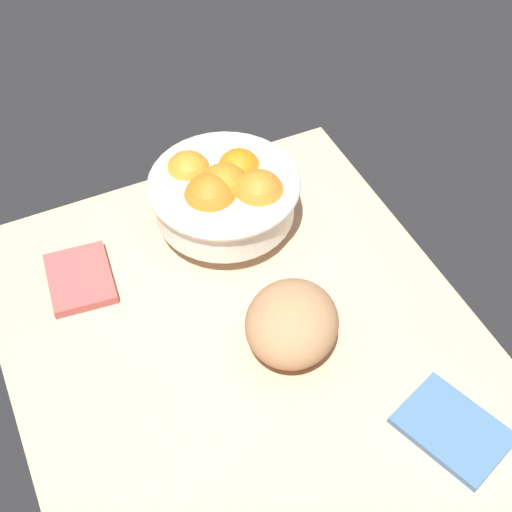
{
  "coord_description": "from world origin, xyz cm",
  "views": [
    {
      "loc": [
        50.17,
        -21.92,
        80.47
      ],
      "look_at": [
        -9.2,
        5.79,
        5.0
      ],
      "focal_mm": 51.02,
      "sensor_mm": 36.0,
      "label": 1
    }
  ],
  "objects_px": {
    "napkin_folded": "(80,279)",
    "napkin_spare": "(453,429)",
    "fruit_bowl": "(225,192)",
    "bread_loaf": "(292,323)"
  },
  "relations": [
    {
      "from": "napkin_folded",
      "to": "napkin_spare",
      "type": "bearing_deg",
      "value": 39.42
    },
    {
      "from": "fruit_bowl",
      "to": "napkin_spare",
      "type": "xyz_separation_m",
      "value": [
        0.43,
        0.11,
        -0.06
      ]
    },
    {
      "from": "napkin_folded",
      "to": "bread_loaf",
      "type": "bearing_deg",
      "value": 45.85
    },
    {
      "from": "napkin_folded",
      "to": "fruit_bowl",
      "type": "bearing_deg",
      "value": 94.25
    },
    {
      "from": "bread_loaf",
      "to": "napkin_spare",
      "type": "relative_size",
      "value": 1.06
    },
    {
      "from": "napkin_spare",
      "to": "napkin_folded",
      "type": "bearing_deg",
      "value": -140.58
    },
    {
      "from": "bread_loaf",
      "to": "napkin_spare",
      "type": "height_order",
      "value": "bread_loaf"
    },
    {
      "from": "bread_loaf",
      "to": "fruit_bowl",
      "type": "bearing_deg",
      "value": 177.96
    },
    {
      "from": "napkin_folded",
      "to": "napkin_spare",
      "type": "relative_size",
      "value": 0.88
    },
    {
      "from": "fruit_bowl",
      "to": "bread_loaf",
      "type": "height_order",
      "value": "fruit_bowl"
    }
  ]
}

